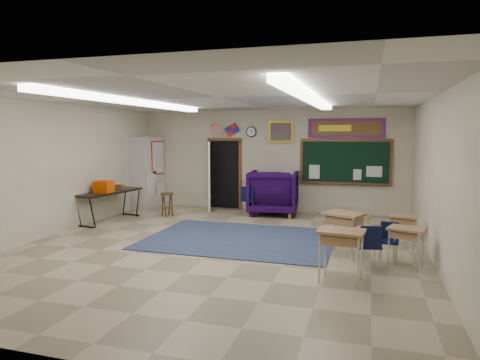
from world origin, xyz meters
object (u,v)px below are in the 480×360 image
(student_desk_front_left, at_px, (344,232))
(student_desk_front_right, at_px, (403,229))
(wingback_armchair, at_px, (273,192))
(folding_table, at_px, (109,205))
(wooden_stool, at_px, (167,204))

(student_desk_front_left, height_order, student_desk_front_right, student_desk_front_left)
(wingback_armchair, xyz_separation_m, student_desk_front_left, (2.16, -3.72, -0.17))
(wingback_armchair, height_order, student_desk_front_left, wingback_armchair)
(folding_table, bearing_deg, student_desk_front_right, 4.43)
(student_desk_front_right, bearing_deg, student_desk_front_left, -126.64)
(folding_table, xyz_separation_m, wooden_stool, (1.16, 1.03, -0.10))
(student_desk_front_right, bearing_deg, wooden_stool, 177.45)
(student_desk_front_left, height_order, folding_table, folding_table)
(wooden_stool, bearing_deg, student_desk_front_right, -14.33)
(wingback_armchair, distance_m, wooden_stool, 3.01)
(folding_table, bearing_deg, wingback_armchair, 37.89)
(wingback_armchair, xyz_separation_m, wooden_stool, (-2.76, -1.18, -0.29))
(student_desk_front_right, height_order, folding_table, folding_table)
(student_desk_front_left, xyz_separation_m, student_desk_front_right, (1.13, 1.00, -0.10))
(student_desk_front_right, height_order, wooden_stool, wooden_stool)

